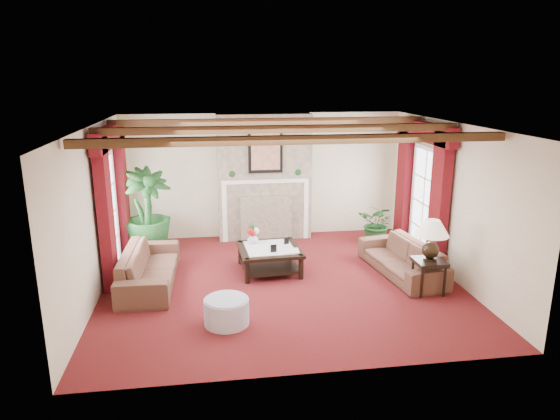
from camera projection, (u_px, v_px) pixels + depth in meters
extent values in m
plane|color=#440E0C|center=(282.00, 283.00, 8.63)|extent=(6.00, 6.00, 0.00)
plane|color=white|center=(282.00, 125.00, 7.92)|extent=(6.00, 6.00, 0.00)
cube|color=beige|center=(263.00, 176.00, 10.90)|extent=(6.00, 0.02, 2.70)
cube|color=beige|center=(94.00, 214.00, 7.86)|extent=(0.02, 5.50, 2.70)
cube|color=beige|center=(452.00, 201.00, 8.69)|extent=(0.02, 5.50, 2.70)
imported|color=#360E19|center=(149.00, 261.00, 8.46)|extent=(2.17, 0.74, 0.84)
imported|color=#360E19|center=(402.00, 253.00, 8.93)|extent=(2.17, 1.14, 0.79)
imported|color=black|center=(148.00, 230.00, 9.94)|extent=(2.47, 2.57, 0.97)
imported|color=black|center=(377.00, 228.00, 10.57)|extent=(1.62, 1.62, 0.67)
cylinder|color=#ACA4BA|center=(227.00, 312.00, 7.15)|extent=(0.65, 0.65, 0.38)
imported|color=silver|center=(253.00, 238.00, 9.24)|extent=(0.33, 0.34, 0.20)
imported|color=black|center=(288.00, 244.00, 8.80)|extent=(0.20, 0.05, 0.27)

